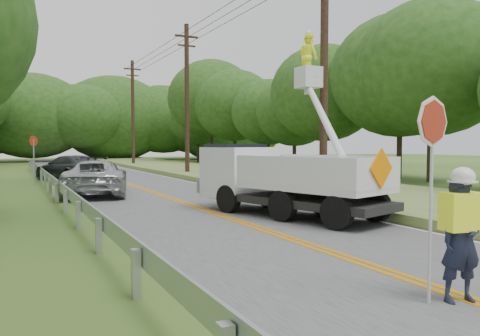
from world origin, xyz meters
name	(u,v)px	position (x,y,z in m)	size (l,w,h in m)	color
ground	(407,279)	(0.00, 0.00, 0.00)	(140.00, 140.00, 0.00)	#274E18
road	(157,194)	(0.00, 14.00, 0.01)	(7.20, 96.00, 0.03)	#454547
guardrail	(54,183)	(-4.02, 14.91, 0.55)	(0.18, 48.00, 0.77)	#A5A8AD
utility_poles	(232,85)	(5.00, 17.02, 5.27)	(1.60, 43.30, 10.00)	black
tall_grass_verge	(297,184)	(7.10, 14.00, 0.15)	(7.00, 96.00, 0.30)	#596D34
treeline_right	(303,94)	(15.06, 25.27, 5.99)	(10.46, 51.02, 11.39)	#332319
treeline_horizon	(71,117)	(1.38, 56.19, 5.50)	(58.62, 15.92, 12.63)	#1D4513
flagger	(461,229)	(-0.21, -1.13, 1.01)	(1.11, 0.53, 2.77)	#191E33
bucket_truck	(274,166)	(1.82, 7.29, 1.45)	(4.72, 6.47, 6.15)	black
suv_silver	(96,178)	(-2.39, 14.69, 0.75)	(2.41, 5.24, 1.46)	#B2B5B8
suv_darkgrey	(70,168)	(-2.49, 23.36, 0.76)	(2.06, 5.07, 1.47)	#323439
stop_sign_permanent	(34,153)	(-4.51, 20.54, 1.71)	(0.44, 0.37, 2.57)	#A5A8AD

